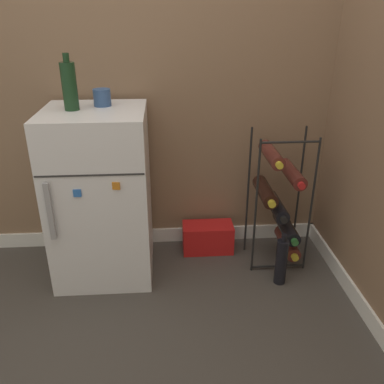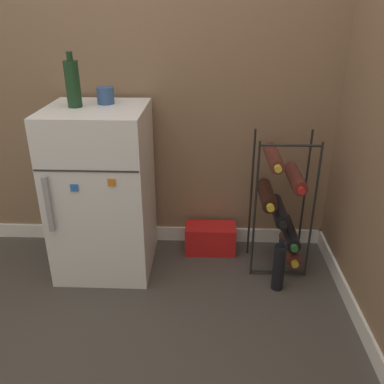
# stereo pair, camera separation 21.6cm
# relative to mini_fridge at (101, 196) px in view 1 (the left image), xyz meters

# --- Properties ---
(ground_plane) EXTENTS (14.00, 14.00, 0.00)m
(ground_plane) POSITION_rel_mini_fridge_xyz_m (0.33, -0.35, -0.45)
(ground_plane) COLOR #423D38
(wall_back) EXTENTS (6.89, 0.07, 2.50)m
(wall_back) POSITION_rel_mini_fridge_xyz_m (0.33, 0.30, 0.79)
(wall_back) COLOR #84664C
(wall_back) RESTS_ON ground_plane
(mini_fridge) EXTENTS (0.50, 0.51, 0.90)m
(mini_fridge) POSITION_rel_mini_fridge_xyz_m (0.00, 0.00, 0.00)
(mini_fridge) COLOR white
(mini_fridge) RESTS_ON ground_plane
(wine_rack) EXTENTS (0.31, 0.33, 0.77)m
(wine_rack) POSITION_rel_mini_fridge_xyz_m (0.97, 0.02, -0.08)
(wine_rack) COLOR black
(wine_rack) RESTS_ON ground_plane
(soda_box) EXTENTS (0.30, 0.15, 0.17)m
(soda_box) POSITION_rel_mini_fridge_xyz_m (0.58, 0.15, -0.37)
(soda_box) COLOR red
(soda_box) RESTS_ON ground_plane
(fridge_top_cup) EXTENTS (0.09, 0.09, 0.08)m
(fridge_top_cup) POSITION_rel_mini_fridge_xyz_m (0.04, 0.08, 0.49)
(fridge_top_cup) COLOR #335184
(fridge_top_cup) RESTS_ON mini_fridge
(fridge_top_bottle) EXTENTS (0.07, 0.07, 0.26)m
(fridge_top_bottle) POSITION_rel_mini_fridge_xyz_m (-0.10, 0.01, 0.57)
(fridge_top_bottle) COLOR #19381E
(fridge_top_bottle) RESTS_ON mini_fridge
(loose_bottle_floor) EXTENTS (0.06, 0.06, 0.30)m
(loose_bottle_floor) POSITION_rel_mini_fridge_xyz_m (0.93, -0.20, -0.32)
(loose_bottle_floor) COLOR black
(loose_bottle_floor) RESTS_ON ground_plane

